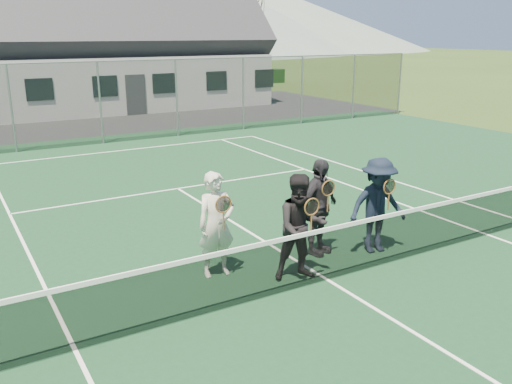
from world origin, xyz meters
TOP-DOWN VIEW (x-y plane):
  - ground at (0.00, 20.00)m, footprint 220.00×220.00m
  - court_surface at (0.00, 0.00)m, footprint 30.00×30.00m
  - hedge_row at (0.00, 32.00)m, footprint 40.00×1.20m
  - hill_east at (55.00, 95.00)m, footprint 90.00×90.00m
  - court_markings at (0.00, 0.00)m, footprint 11.03×23.83m
  - tennis_net at (0.00, 0.00)m, footprint 11.68×0.08m
  - perimeter_fence at (0.00, 13.50)m, footprint 30.07×0.07m
  - clubhouse at (4.00, 24.00)m, footprint 15.60×8.20m
  - tree_c at (2.00, 33.00)m, footprint 3.20×3.20m
  - tree_d at (12.00, 33.00)m, footprint 3.20×3.20m
  - tree_e at (18.00, 33.00)m, footprint 3.20×3.20m
  - player_a at (-1.48, 1.15)m, footprint 0.68×0.52m
  - player_b at (-0.33, 0.32)m, footprint 1.04×0.91m
  - player_c at (0.55, 1.03)m, footprint 1.14×0.73m
  - player_d at (1.55, 0.56)m, footprint 1.27×0.89m

SIDE VIEW (x-z plane):
  - ground at x=0.00m, z-range 0.00..0.00m
  - court_surface at x=0.00m, z-range 0.00..0.02m
  - court_markings at x=0.00m, z-range 0.02..0.03m
  - tennis_net at x=0.00m, z-range -0.01..1.09m
  - hedge_row at x=0.00m, z-range 0.00..1.10m
  - player_d at x=1.55m, z-range 0.02..1.82m
  - player_b at x=-0.33m, z-range 0.02..1.82m
  - player_c at x=0.55m, z-range 0.02..1.82m
  - player_a at x=-1.48m, z-range 0.02..1.82m
  - perimeter_fence at x=0.00m, z-range 0.01..3.03m
  - clubhouse at x=4.00m, z-range 0.14..7.84m
  - tree_c at x=2.00m, z-range 1.91..9.68m
  - tree_d at x=12.00m, z-range 1.91..9.68m
  - tree_e at x=18.00m, z-range 1.91..9.68m
  - hill_east at x=55.00m, z-range 0.00..14.00m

